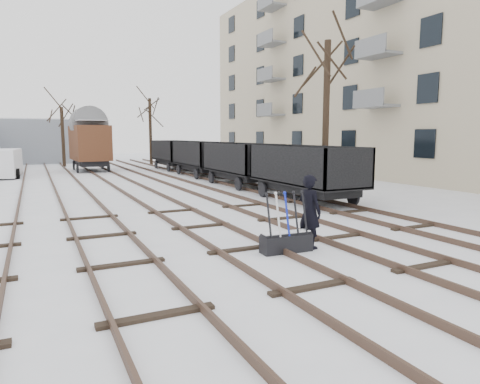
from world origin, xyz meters
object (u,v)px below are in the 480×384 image
(box_van_wagon, at_px, (90,142))
(panel_van, at_px, (3,163))
(worker, at_px, (310,211))
(freight_wagon_a, at_px, (305,180))
(ground_frame, at_px, (286,241))

(box_van_wagon, distance_m, panel_van, 6.98)
(worker, xyz_separation_m, freight_wagon_a, (4.37, 6.58, -0.03))
(ground_frame, bearing_deg, freight_wagon_a, 55.07)
(worker, distance_m, panel_van, 25.49)
(worker, relative_size, freight_wagon_a, 0.32)
(ground_frame, distance_m, panel_van, 25.37)
(worker, height_order, panel_van, panel_van)
(ground_frame, distance_m, box_van_wagon, 27.68)
(box_van_wagon, relative_size, panel_van, 1.19)
(ground_frame, xyz_separation_m, box_van_wagon, (-1.39, 27.57, 2.05))
(box_van_wagon, bearing_deg, worker, -88.47)
(worker, xyz_separation_m, box_van_wagon, (-2.14, 27.47, 1.38))
(box_van_wagon, bearing_deg, panel_van, -154.06)
(worker, relative_size, panel_van, 0.42)
(worker, height_order, box_van_wagon, box_van_wagon)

